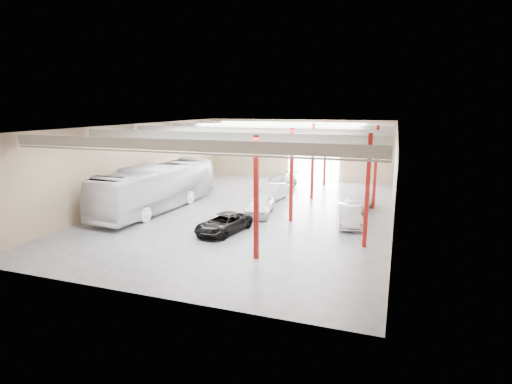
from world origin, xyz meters
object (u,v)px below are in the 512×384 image
Objects in this scene: black_sedan at (224,223)px; car_right_far at (359,199)px; car_row_a at (259,205)px; car_row_c at (280,182)px; car_right_near at (349,215)px; car_row_b at (272,192)px; coach_bus at (157,187)px.

car_right_far reaches higher than black_sedan.
car_row_a is 10.47m from car_row_c.
car_row_a is 7.10m from car_right_near.
car_row_a is 1.00× the size of car_row_b.
car_row_b is 7.88m from car_right_far.
car_row_b is 9.52m from car_right_near.
black_sedan is 0.89× the size of car_row_c.
black_sedan is 1.03× the size of car_right_near.
car_row_b reaches higher than car_right_near.
car_row_c is at bearing 105.97° from car_row_b.
car_right_far is (7.86, -0.52, 0.02)m from car_row_b.
coach_bus reaches higher than car_right_near.
car_right_near is 5.21m from car_right_far.
car_row_c reaches higher than car_right_near.
car_row_c is (-1.19, 10.40, -0.04)m from car_row_a.
car_row_b is at bearing -175.13° from car_right_far.
coach_bus is 15.75m from car_right_near.
black_sedan is 0.99× the size of car_row_a.
car_right_near is (7.61, -5.72, -0.03)m from car_row_b.
car_row_a is 5.23m from car_row_b.
car_right_far is (8.18, 9.88, 0.15)m from black_sedan.
coach_bus is 2.91× the size of black_sedan.
car_row_b is 0.89× the size of car_row_c.
car_row_a is at bearing 10.98° from coach_bus.
car_right_far is (7.34, 4.68, -0.00)m from car_row_a.
car_right_far is at bearing -23.21° from car_row_c.
car_row_c is 10.27m from car_right_far.
car_right_near reaches higher than black_sedan.
coach_bus reaches higher than car_row_c.
car_row_a reaches higher than black_sedan.
black_sedan is 0.99× the size of car_right_far.
coach_bus is at bearing 171.93° from car_right_near.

